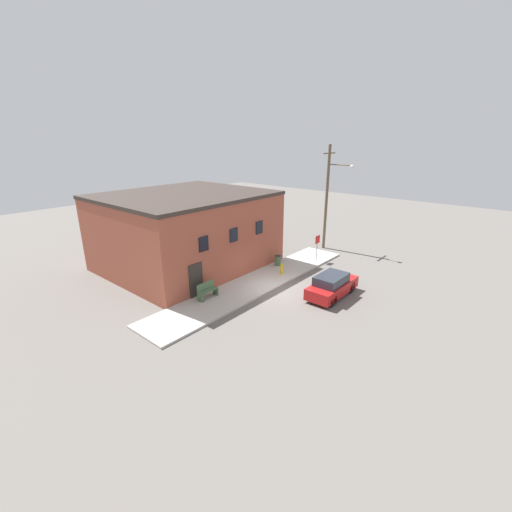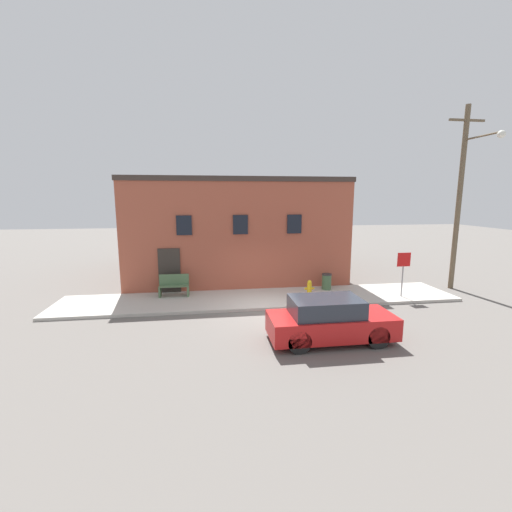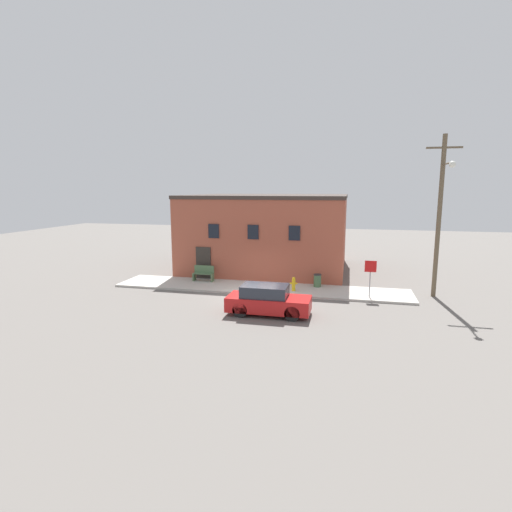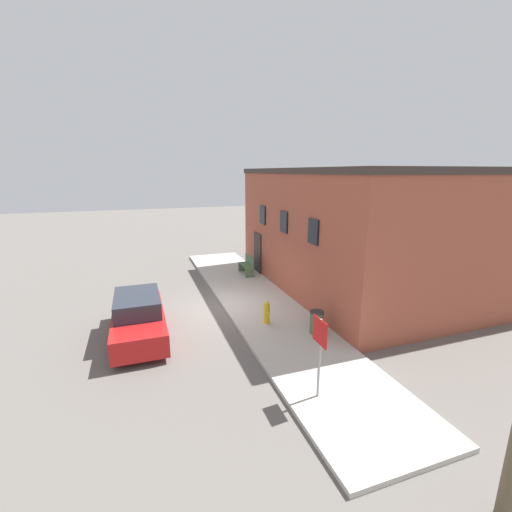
{
  "view_description": "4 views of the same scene",
  "coord_description": "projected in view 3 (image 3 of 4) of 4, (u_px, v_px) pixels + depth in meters",
  "views": [
    {
      "loc": [
        -16.19,
        -12.04,
        9.24
      ],
      "look_at": [
        -0.23,
        1.48,
        2.0
      ],
      "focal_mm": 24.0,
      "sensor_mm": 36.0,
      "label": 1
    },
    {
      "loc": [
        -2.33,
        -13.04,
        4.53
      ],
      "look_at": [
        -0.23,
        1.48,
        2.0
      ],
      "focal_mm": 24.0,
      "sensor_mm": 36.0,
      "label": 2
    },
    {
      "loc": [
        5.09,
        -21.16,
        5.92
      ],
      "look_at": [
        -0.23,
        1.48,
        2.0
      ],
      "focal_mm": 28.0,
      "sensor_mm": 36.0,
      "label": 3
    },
    {
      "loc": [
        12.54,
        -3.0,
        5.35
      ],
      "look_at": [
        -0.23,
        1.48,
        2.0
      ],
      "focal_mm": 24.0,
      "sensor_mm": 36.0,
      "label": 4
    }
  ],
  "objects": [
    {
      "name": "utility_pole",
      "position": [
        440.0,
        212.0,
        21.35
      ],
      "size": [
        1.8,
        2.32,
        8.77
      ],
      "color": "brown",
      "rests_on": "ground"
    },
    {
      "name": "stop_sign",
      "position": [
        370.0,
        272.0,
        21.5
      ],
      "size": [
        0.62,
        0.06,
        1.99
      ],
      "color": "gray",
      "rests_on": "sidewalk"
    },
    {
      "name": "trash_bin",
      "position": [
        317.0,
        280.0,
        23.87
      ],
      "size": [
        0.46,
        0.46,
        0.77
      ],
      "color": "#426642",
      "rests_on": "sidewalk"
    },
    {
      "name": "sidewalk",
      "position": [
        260.0,
        288.0,
        23.86
      ],
      "size": [
        17.48,
        2.97,
        0.13
      ],
      "color": "#BCB7AD",
      "rests_on": "ground"
    },
    {
      "name": "bench",
      "position": [
        204.0,
        274.0,
        25.38
      ],
      "size": [
        1.32,
        0.44,
        0.97
      ],
      "color": "#4C6B47",
      "rests_on": "sidewalk"
    },
    {
      "name": "brick_building",
      "position": [
        269.0,
        232.0,
        29.68
      ],
      "size": [
        11.21,
        9.87,
        5.5
      ],
      "color": "#9E4C38",
      "rests_on": "ground"
    },
    {
      "name": "parked_car",
      "position": [
        268.0,
        300.0,
        18.94
      ],
      "size": [
        3.95,
        1.61,
        1.43
      ],
      "color": "black",
      "rests_on": "ground"
    },
    {
      "name": "ground_plane",
      "position": [
        254.0,
        295.0,
        22.45
      ],
      "size": [
        80.0,
        80.0,
        0.0
      ],
      "primitive_type": "plane",
      "color": "#66605B"
    },
    {
      "name": "fire_hydrant",
      "position": [
        294.0,
        284.0,
        22.91
      ],
      "size": [
        0.43,
        0.2,
        0.8
      ],
      "color": "gold",
      "rests_on": "sidewalk"
    }
  ]
}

